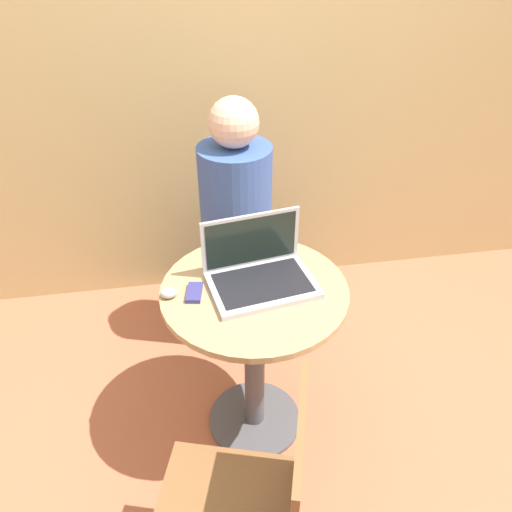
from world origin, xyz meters
name	(u,v)px	position (x,y,z in m)	size (l,w,h in m)	color
ground_plane	(255,420)	(0.00, 0.00, 0.00)	(12.00, 12.00, 0.00)	#B26042
back_wall	(217,45)	(0.00, 1.04, 1.30)	(7.00, 0.05, 2.60)	tan
round_table	(255,334)	(0.00, 0.00, 0.52)	(0.66, 0.66, 0.73)	#4C4C51
laptop	(259,272)	(0.02, 0.03, 0.78)	(0.39, 0.31, 0.22)	#B7B7BC
cell_phone	(194,292)	(-0.21, 0.00, 0.74)	(0.07, 0.11, 0.02)	navy
computer_mouse	(169,293)	(-0.29, 0.00, 0.75)	(0.06, 0.04, 0.03)	#B2B2B7
person_seated	(237,241)	(0.02, 0.63, 0.51)	(0.37, 0.51, 1.21)	#3D4766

